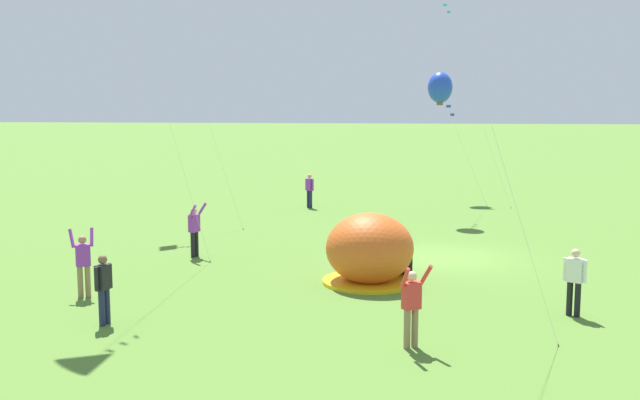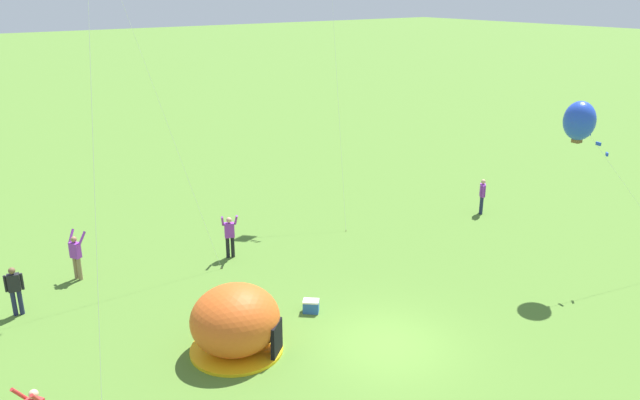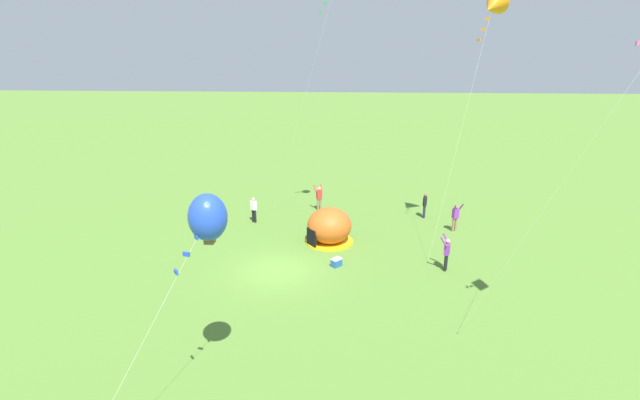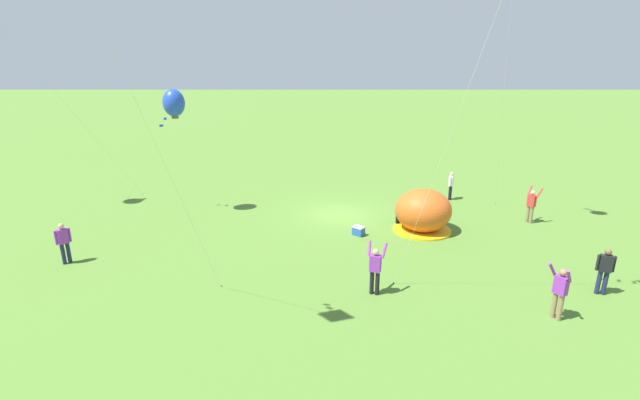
{
  "view_description": "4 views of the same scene",
  "coord_description": "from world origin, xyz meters",
  "px_view_note": "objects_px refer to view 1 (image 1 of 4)",
  "views": [
    {
      "loc": [
        -25.65,
        1.53,
        5.39
      ],
      "look_at": [
        -0.82,
        4.25,
        2.05
      ],
      "focal_mm": 42.0,
      "sensor_mm": 36.0,
      "label": 1
    },
    {
      "loc": [
        -11.4,
        -12.27,
        10.43
      ],
      "look_at": [
        0.71,
        4.55,
        3.28
      ],
      "focal_mm": 35.0,
      "sensor_mm": 36.0,
      "label": 2
    },
    {
      "loc": [
        19.51,
        4.08,
        10.05
      ],
      "look_at": [
        -1.65,
        2.09,
        3.32
      ],
      "focal_mm": 24.0,
      "sensor_mm": 36.0,
      "label": 3
    },
    {
      "loc": [
        1.09,
        22.07,
        7.59
      ],
      "look_at": [
        1.09,
        3.55,
        1.91
      ],
      "focal_mm": 24.0,
      "sensor_mm": 36.0,
      "label": 4
    }
  ],
  "objects_px": {
    "cooler_box": "(356,254)",
    "person_near_tent": "(574,279)",
    "person_arms_raised": "(83,262)",
    "kite_blue": "(440,88)",
    "popup_tent": "(370,250)",
    "person_strolling": "(309,189)",
    "person_center_field": "(412,304)",
    "person_flying_kite": "(195,228)",
    "person_watching_sky": "(104,286)"
  },
  "relations": [
    {
      "from": "popup_tent",
      "to": "person_arms_raised",
      "type": "xyz_separation_m",
      "value": [
        -2.48,
        7.75,
        0.0
      ]
    },
    {
      "from": "person_near_tent",
      "to": "person_flying_kite",
      "type": "relative_size",
      "value": 0.91
    },
    {
      "from": "person_arms_raised",
      "to": "person_strolling",
      "type": "xyz_separation_m",
      "value": [
        17.8,
        -4.06,
        -0.03
      ]
    },
    {
      "from": "cooler_box",
      "to": "person_watching_sky",
      "type": "distance_m",
      "value": 9.81
    },
    {
      "from": "kite_blue",
      "to": "person_near_tent",
      "type": "bearing_deg",
      "value": -170.09
    },
    {
      "from": "person_strolling",
      "to": "person_center_field",
      "type": "xyz_separation_m",
      "value": [
        -21.13,
        -4.85,
        0.03
      ]
    },
    {
      "from": "cooler_box",
      "to": "person_flying_kite",
      "type": "xyz_separation_m",
      "value": [
        -0.08,
        5.57,
        0.78
      ]
    },
    {
      "from": "popup_tent",
      "to": "cooler_box",
      "type": "relative_size",
      "value": 4.38
    },
    {
      "from": "popup_tent",
      "to": "cooler_box",
      "type": "distance_m",
      "value": 3.31
    },
    {
      "from": "person_watching_sky",
      "to": "person_flying_kite",
      "type": "bearing_deg",
      "value": -0.04
    },
    {
      "from": "person_strolling",
      "to": "person_near_tent",
      "type": "bearing_deg",
      "value": -153.87
    },
    {
      "from": "popup_tent",
      "to": "person_watching_sky",
      "type": "xyz_separation_m",
      "value": [
        -4.88,
        6.19,
        -0.03
      ]
    },
    {
      "from": "person_watching_sky",
      "to": "cooler_box",
      "type": "bearing_deg",
      "value": -34.78
    },
    {
      "from": "person_near_tent",
      "to": "person_strolling",
      "type": "bearing_deg",
      "value": 26.13
    },
    {
      "from": "person_center_field",
      "to": "kite_blue",
      "type": "relative_size",
      "value": 0.28
    },
    {
      "from": "person_watching_sky",
      "to": "popup_tent",
      "type": "bearing_deg",
      "value": -51.77
    },
    {
      "from": "person_near_tent",
      "to": "person_center_field",
      "type": "height_order",
      "value": "person_center_field"
    },
    {
      "from": "person_arms_raised",
      "to": "person_flying_kite",
      "type": "distance_m",
      "value": 5.77
    },
    {
      "from": "person_strolling",
      "to": "person_center_field",
      "type": "relative_size",
      "value": 0.91
    },
    {
      "from": "popup_tent",
      "to": "person_flying_kite",
      "type": "distance_m",
      "value": 6.91
    },
    {
      "from": "popup_tent",
      "to": "person_center_field",
      "type": "bearing_deg",
      "value": -168.72
    },
    {
      "from": "person_watching_sky",
      "to": "person_arms_raised",
      "type": "bearing_deg",
      "value": 33.08
    },
    {
      "from": "person_arms_raised",
      "to": "person_center_field",
      "type": "relative_size",
      "value": 1.0
    },
    {
      "from": "cooler_box",
      "to": "person_flying_kite",
      "type": "relative_size",
      "value": 0.34
    },
    {
      "from": "person_arms_raised",
      "to": "person_near_tent",
      "type": "distance_m",
      "value": 13.0
    },
    {
      "from": "cooler_box",
      "to": "person_strolling",
      "type": "distance_m",
      "value": 12.57
    },
    {
      "from": "cooler_box",
      "to": "person_arms_raised",
      "type": "bearing_deg",
      "value": 128.27
    },
    {
      "from": "person_near_tent",
      "to": "person_watching_sky",
      "type": "xyz_separation_m",
      "value": [
        -1.98,
        11.43,
        0.0
      ]
    },
    {
      "from": "person_center_field",
      "to": "person_watching_sky",
      "type": "xyz_separation_m",
      "value": [
        0.93,
        7.35,
        -0.03
      ]
    },
    {
      "from": "popup_tent",
      "to": "person_strolling",
      "type": "bearing_deg",
      "value": 13.56
    },
    {
      "from": "popup_tent",
      "to": "person_arms_raised",
      "type": "bearing_deg",
      "value": 107.72
    },
    {
      "from": "person_strolling",
      "to": "kite_blue",
      "type": "height_order",
      "value": "kite_blue"
    },
    {
      "from": "person_strolling",
      "to": "person_flying_kite",
      "type": "bearing_deg",
      "value": 168.5
    },
    {
      "from": "person_center_field",
      "to": "person_near_tent",
      "type": "bearing_deg",
      "value": -54.49
    },
    {
      "from": "person_arms_raised",
      "to": "kite_blue",
      "type": "xyz_separation_m",
      "value": [
        14.92,
        -10.32,
        4.95
      ]
    },
    {
      "from": "person_arms_raised",
      "to": "person_watching_sky",
      "type": "bearing_deg",
      "value": -146.92
    },
    {
      "from": "person_center_field",
      "to": "person_flying_kite",
      "type": "distance_m",
      "value": 11.53
    },
    {
      "from": "person_near_tent",
      "to": "popup_tent",
      "type": "bearing_deg",
      "value": 61.07
    },
    {
      "from": "person_strolling",
      "to": "person_center_field",
      "type": "distance_m",
      "value": 21.68
    },
    {
      "from": "person_arms_raised",
      "to": "kite_blue",
      "type": "height_order",
      "value": "kite_blue"
    },
    {
      "from": "person_strolling",
      "to": "person_watching_sky",
      "type": "relative_size",
      "value": 1.0
    },
    {
      "from": "person_flying_kite",
      "to": "kite_blue",
      "type": "relative_size",
      "value": 0.28
    },
    {
      "from": "person_arms_raised",
      "to": "person_flying_kite",
      "type": "height_order",
      "value": "same"
    },
    {
      "from": "popup_tent",
      "to": "person_near_tent",
      "type": "xyz_separation_m",
      "value": [
        -2.9,
        -5.24,
        -0.03
      ]
    },
    {
      "from": "cooler_box",
      "to": "person_near_tent",
      "type": "relative_size",
      "value": 0.37
    },
    {
      "from": "popup_tent",
      "to": "person_center_field",
      "type": "height_order",
      "value": "popup_tent"
    },
    {
      "from": "person_near_tent",
      "to": "person_flying_kite",
      "type": "xyz_separation_m",
      "value": [
        5.98,
        11.42,
        0.03
      ]
    },
    {
      "from": "person_watching_sky",
      "to": "kite_blue",
      "type": "relative_size",
      "value": 0.26
    },
    {
      "from": "person_watching_sky",
      "to": "person_flying_kite",
      "type": "relative_size",
      "value": 0.91
    },
    {
      "from": "cooler_box",
      "to": "person_flying_kite",
      "type": "height_order",
      "value": "person_flying_kite"
    }
  ]
}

